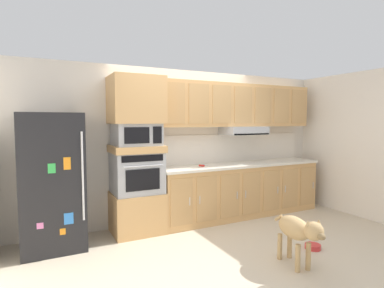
{
  "coord_description": "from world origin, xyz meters",
  "views": [
    {
      "loc": [
        -2.21,
        -3.67,
        1.66
      ],
      "look_at": [
        -0.2,
        0.33,
        1.33
      ],
      "focal_mm": 29.07,
      "sensor_mm": 36.0,
      "label": 1
    }
  ],
  "objects_px": {
    "built_in_oven": "(137,172)",
    "microwave": "(136,135)",
    "screwdriver": "(202,166)",
    "dog_food_bowl": "(313,246)",
    "dog": "(298,230)",
    "refrigerator": "(52,181)"
  },
  "relations": [
    {
      "from": "built_in_oven",
      "to": "microwave",
      "type": "distance_m",
      "value": 0.56
    },
    {
      "from": "built_in_oven",
      "to": "screwdriver",
      "type": "height_order",
      "value": "built_in_oven"
    },
    {
      "from": "dog_food_bowl",
      "to": "dog",
      "type": "bearing_deg",
      "value": -153.38
    },
    {
      "from": "built_in_oven",
      "to": "dog",
      "type": "relative_size",
      "value": 0.81
    },
    {
      "from": "microwave",
      "to": "screwdriver",
      "type": "bearing_deg",
      "value": -0.38
    },
    {
      "from": "screwdriver",
      "to": "dog",
      "type": "height_order",
      "value": "screwdriver"
    },
    {
      "from": "screwdriver",
      "to": "dog_food_bowl",
      "type": "height_order",
      "value": "screwdriver"
    },
    {
      "from": "microwave",
      "to": "dog",
      "type": "height_order",
      "value": "microwave"
    },
    {
      "from": "refrigerator",
      "to": "dog",
      "type": "relative_size",
      "value": 2.05
    },
    {
      "from": "built_in_oven",
      "to": "microwave",
      "type": "height_order",
      "value": "microwave"
    },
    {
      "from": "built_in_oven",
      "to": "refrigerator",
      "type": "bearing_deg",
      "value": -176.62
    },
    {
      "from": "screwdriver",
      "to": "dog",
      "type": "xyz_separation_m",
      "value": [
        0.2,
        -1.89,
        -0.51
      ]
    },
    {
      "from": "dog",
      "to": "microwave",
      "type": "bearing_deg",
      "value": -137.7
    },
    {
      "from": "dog_food_bowl",
      "to": "microwave",
      "type": "bearing_deg",
      "value": 138.89
    },
    {
      "from": "refrigerator",
      "to": "dog",
      "type": "xyz_separation_m",
      "value": [
        2.44,
        -1.83,
        -0.45
      ]
    },
    {
      "from": "microwave",
      "to": "dog",
      "type": "relative_size",
      "value": 0.75
    },
    {
      "from": "refrigerator",
      "to": "screwdriver",
      "type": "distance_m",
      "value": 2.24
    },
    {
      "from": "microwave",
      "to": "dog_food_bowl",
      "type": "distance_m",
      "value": 2.84
    },
    {
      "from": "screwdriver",
      "to": "dog_food_bowl",
      "type": "distance_m",
      "value": 2.0
    },
    {
      "from": "built_in_oven",
      "to": "dog",
      "type": "height_order",
      "value": "built_in_oven"
    },
    {
      "from": "dog",
      "to": "dog_food_bowl",
      "type": "height_order",
      "value": "dog"
    },
    {
      "from": "refrigerator",
      "to": "built_in_oven",
      "type": "distance_m",
      "value": 1.15
    }
  ]
}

